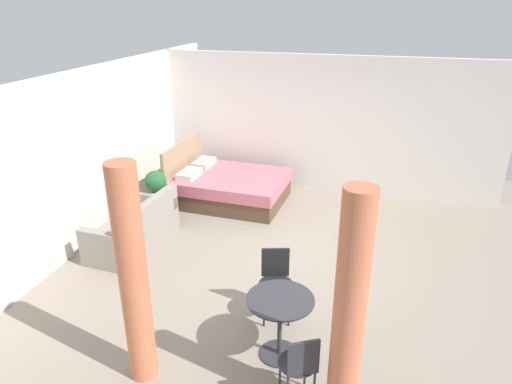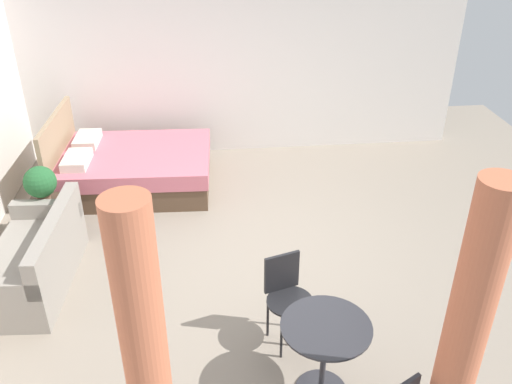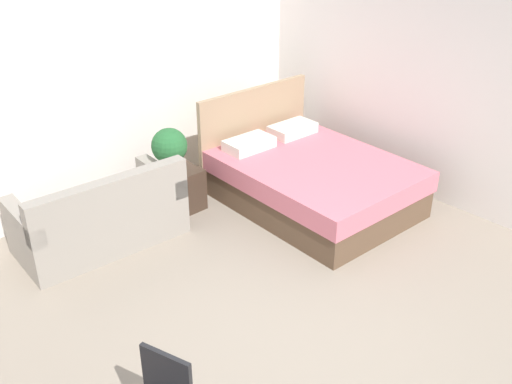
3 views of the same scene
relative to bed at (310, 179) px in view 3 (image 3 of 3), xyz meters
The scene contains 6 objects.
ground_plane 2.49m from the bed, 136.70° to the right, with size 8.93×9.75×0.02m, color gray.
wall_back 2.68m from the bed, 136.91° to the left, with size 8.93×0.12×2.70m, color silver.
bed is the anchor object (origin of this frame).
couch 2.27m from the bed, 158.80° to the left, with size 1.63×0.90×0.82m.
nightstand 1.43m from the bed, 141.76° to the left, with size 0.41×0.43×0.47m.
potted_plant 1.57m from the bed, 144.19° to the left, with size 0.37×0.37×0.49m.
Camera 3 is at (-2.59, -2.14, 3.21)m, focal length 41.38 mm.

